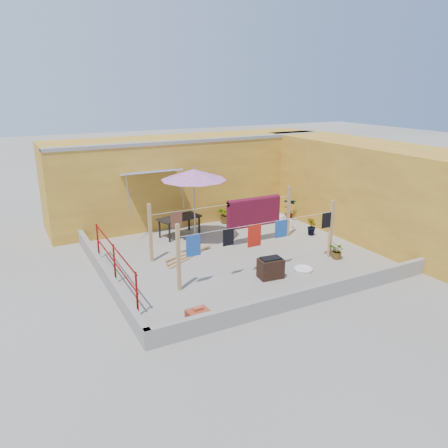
{
  "coord_description": "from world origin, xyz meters",
  "views": [
    {
      "loc": [
        -6.27,
        -11.05,
        5.06
      ],
      "look_at": [
        -0.3,
        0.3,
        1.0
      ],
      "focal_mm": 35.0,
      "sensor_mm": 36.0,
      "label": 1
    }
  ],
  "objects_px": {
    "patio_umbrella": "(194,175)",
    "water_jug_a": "(290,224)",
    "white_basin": "(303,269)",
    "outdoor_table": "(179,219)",
    "plant_back_a": "(225,214)",
    "water_jug_b": "(280,220)",
    "brick_stack": "(198,317)",
    "green_hose": "(283,225)",
    "brazier": "(271,268)"
  },
  "relations": [
    {
      "from": "patio_umbrella",
      "to": "water_jug_a",
      "type": "relative_size",
      "value": 7.4
    },
    {
      "from": "white_basin",
      "to": "outdoor_table",
      "type": "bearing_deg",
      "value": 113.42
    },
    {
      "from": "water_jug_a",
      "to": "plant_back_a",
      "type": "bearing_deg",
      "value": 136.96
    },
    {
      "from": "white_basin",
      "to": "water_jug_b",
      "type": "xyz_separation_m",
      "value": [
        1.99,
        4.01,
        0.12
      ]
    },
    {
      "from": "brick_stack",
      "to": "white_basin",
      "type": "relative_size",
      "value": 0.94
    },
    {
      "from": "water_jug_b",
      "to": "plant_back_a",
      "type": "distance_m",
      "value": 2.14
    },
    {
      "from": "brick_stack",
      "to": "water_jug_a",
      "type": "relative_size",
      "value": 1.46
    },
    {
      "from": "green_hose",
      "to": "plant_back_a",
      "type": "distance_m",
      "value": 2.24
    },
    {
      "from": "brazier",
      "to": "plant_back_a",
      "type": "height_order",
      "value": "plant_back_a"
    },
    {
      "from": "plant_back_a",
      "to": "brazier",
      "type": "bearing_deg",
      "value": -104.0
    },
    {
      "from": "brick_stack",
      "to": "green_hose",
      "type": "xyz_separation_m",
      "value": [
        5.84,
        5.07,
        -0.15
      ]
    },
    {
      "from": "water_jug_a",
      "to": "green_hose",
      "type": "bearing_deg",
      "value": 99.1
    },
    {
      "from": "brick_stack",
      "to": "green_hose",
      "type": "relative_size",
      "value": 0.98
    },
    {
      "from": "brazier",
      "to": "water_jug_b",
      "type": "height_order",
      "value": "brazier"
    },
    {
      "from": "patio_umbrella",
      "to": "water_jug_b",
      "type": "relative_size",
      "value": 6.73
    },
    {
      "from": "white_basin",
      "to": "patio_umbrella",
      "type": "bearing_deg",
      "value": 115.93
    },
    {
      "from": "water_jug_b",
      "to": "white_basin",
      "type": "bearing_deg",
      "value": -116.45
    },
    {
      "from": "brick_stack",
      "to": "brazier",
      "type": "height_order",
      "value": "brazier"
    },
    {
      "from": "patio_umbrella",
      "to": "brazier",
      "type": "height_order",
      "value": "patio_umbrella"
    },
    {
      "from": "patio_umbrella",
      "to": "brick_stack",
      "type": "distance_m",
      "value": 5.75
    },
    {
      "from": "water_jug_b",
      "to": "green_hose",
      "type": "distance_m",
      "value": 0.25
    },
    {
      "from": "water_jug_b",
      "to": "water_jug_a",
      "type": "bearing_deg",
      "value": -88.34
    },
    {
      "from": "water_jug_b",
      "to": "brick_stack",
      "type": "bearing_deg",
      "value": -138.06
    },
    {
      "from": "patio_umbrella",
      "to": "water_jug_b",
      "type": "height_order",
      "value": "patio_umbrella"
    },
    {
      "from": "brick_stack",
      "to": "white_basin",
      "type": "distance_m",
      "value": 4.09
    },
    {
      "from": "water_jug_a",
      "to": "water_jug_b",
      "type": "height_order",
      "value": "water_jug_b"
    },
    {
      "from": "outdoor_table",
      "to": "brazier",
      "type": "bearing_deg",
      "value": -78.9
    },
    {
      "from": "patio_umbrella",
      "to": "plant_back_a",
      "type": "xyz_separation_m",
      "value": [
        1.94,
        1.5,
        -1.96
      ]
    },
    {
      "from": "patio_umbrella",
      "to": "plant_back_a",
      "type": "distance_m",
      "value": 3.14
    },
    {
      "from": "outdoor_table",
      "to": "water_jug_b",
      "type": "relative_size",
      "value": 4.21
    },
    {
      "from": "outdoor_table",
      "to": "green_hose",
      "type": "relative_size",
      "value": 3.1
    },
    {
      "from": "patio_umbrella",
      "to": "brick_stack",
      "type": "bearing_deg",
      "value": -113.43
    },
    {
      "from": "water_jug_b",
      "to": "green_hose",
      "type": "bearing_deg",
      "value": -101.72
    },
    {
      "from": "water_jug_a",
      "to": "water_jug_b",
      "type": "xyz_separation_m",
      "value": [
        -0.02,
        0.59,
        0.02
      ]
    },
    {
      "from": "brazier",
      "to": "water_jug_a",
      "type": "distance_m",
      "value": 4.56
    },
    {
      "from": "outdoor_table",
      "to": "green_hose",
      "type": "bearing_deg",
      "value": -10.42
    },
    {
      "from": "brazier",
      "to": "water_jug_a",
      "type": "bearing_deg",
      "value": 47.28
    },
    {
      "from": "brazier",
      "to": "plant_back_a",
      "type": "relative_size",
      "value": 0.98
    },
    {
      "from": "brazier",
      "to": "brick_stack",
      "type": "bearing_deg",
      "value": -154.44
    },
    {
      "from": "brick_stack",
      "to": "water_jug_a",
      "type": "distance_m",
      "value": 7.53
    },
    {
      "from": "plant_back_a",
      "to": "water_jug_a",
      "type": "bearing_deg",
      "value": -43.04
    },
    {
      "from": "brazier",
      "to": "water_jug_a",
      "type": "xyz_separation_m",
      "value": [
        3.09,
        3.35,
        -0.14
      ]
    },
    {
      "from": "white_basin",
      "to": "brazier",
      "type": "bearing_deg",
      "value": 176.61
    },
    {
      "from": "brick_stack",
      "to": "green_hose",
      "type": "bearing_deg",
      "value": 40.99
    },
    {
      "from": "outdoor_table",
      "to": "brazier",
      "type": "relative_size",
      "value": 2.3
    },
    {
      "from": "water_jug_b",
      "to": "green_hose",
      "type": "xyz_separation_m",
      "value": [
        -0.04,
        -0.21,
        -0.13
      ]
    },
    {
      "from": "outdoor_table",
      "to": "water_jug_a",
      "type": "bearing_deg",
      "value": -15.5
    },
    {
      "from": "white_basin",
      "to": "green_hose",
      "type": "height_order",
      "value": "white_basin"
    },
    {
      "from": "white_basin",
      "to": "plant_back_a",
      "type": "relative_size",
      "value": 0.76
    },
    {
      "from": "outdoor_table",
      "to": "white_basin",
      "type": "height_order",
      "value": "outdoor_table"
    }
  ]
}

